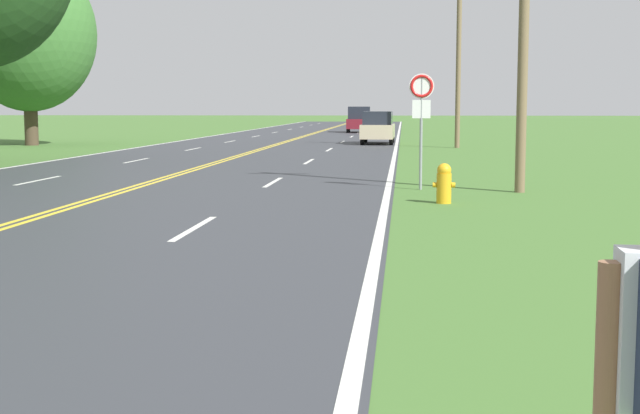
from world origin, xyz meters
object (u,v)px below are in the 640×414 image
at_px(fire_hydrant, 444,183).
at_px(car_maroon_van_mid_far, 359,119).
at_px(car_champagne_van_mid_near, 378,127).
at_px(tree_left_verge, 28,34).
at_px(traffic_sign, 421,102).

height_order(fire_hydrant, car_maroon_van_mid_far, car_maroon_van_mid_far).
relative_size(car_champagne_van_mid_near, car_maroon_van_mid_far, 1.11).
bearing_deg(tree_left_verge, car_maroon_van_mid_far, 57.04).
relative_size(fire_hydrant, traffic_sign, 0.30).
distance_m(tree_left_verge, car_maroon_van_mid_far, 29.51).
bearing_deg(traffic_sign, fire_hydrant, -81.91).
bearing_deg(tree_left_verge, fire_hydrant, -52.37).
distance_m(fire_hydrant, car_champagne_van_mid_near, 29.65).
relative_size(tree_left_verge, car_maroon_van_mid_far, 2.35).
height_order(tree_left_verge, car_maroon_van_mid_far, tree_left_verge).
relative_size(traffic_sign, tree_left_verge, 0.29).
bearing_deg(fire_hydrant, traffic_sign, 98.09).
xyz_separation_m(fire_hydrant, car_champagne_van_mid_near, (-2.23, 29.56, 0.50)).
distance_m(traffic_sign, tree_left_verge, 30.58).
height_order(fire_hydrant, tree_left_verge, tree_left_verge).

